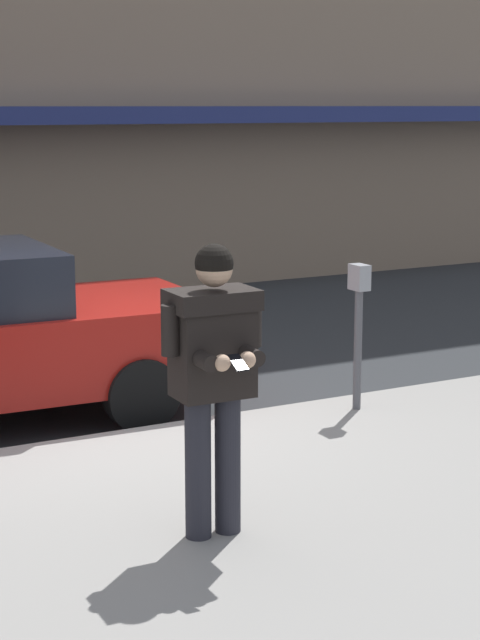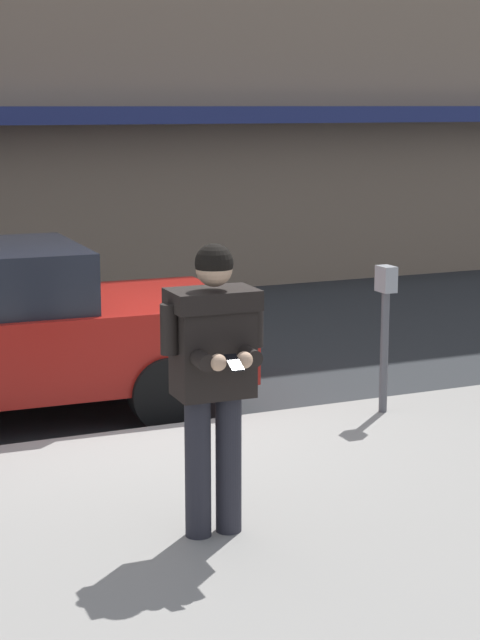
{
  "view_description": "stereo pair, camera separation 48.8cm",
  "coord_description": "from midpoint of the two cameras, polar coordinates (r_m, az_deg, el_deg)",
  "views": [
    {
      "loc": [
        -2.94,
        -8.01,
        2.74
      ],
      "look_at": [
        -0.0,
        -2.57,
        1.49
      ],
      "focal_mm": 60.0,
      "sensor_mm": 36.0,
      "label": 1
    },
    {
      "loc": [
        -2.5,
        -8.23,
        2.74
      ],
      "look_at": [
        -0.0,
        -2.57,
        1.49
      ],
      "focal_mm": 60.0,
      "sensor_mm": 36.0,
      "label": 2
    }
  ],
  "objects": [
    {
      "name": "parking_meter",
      "position": [
        9.17,
        4.83,
        0.24
      ],
      "size": [
        0.12,
        0.18,
        1.27
      ],
      "color": "#4C4C51",
      "rests_on": "sidewalk"
    },
    {
      "name": "sidewalk",
      "position": [
        6.98,
        6.48,
        -11.14
      ],
      "size": [
        32.0,
        5.3,
        0.14
      ],
      "primitive_type": "cube",
      "color": "gray",
      "rests_on": "ground"
    },
    {
      "name": "curb_paint_line",
      "position": [
        9.38,
        -3.71,
        -5.57
      ],
      "size": [
        28.0,
        0.12,
        0.01
      ],
      "primitive_type": "cube",
      "color": "silver",
      "rests_on": "ground"
    },
    {
      "name": "ground_plane",
      "position": [
        8.99,
        -9.41,
        -6.49
      ],
      "size": [
        80.0,
        80.0,
        0.0
      ],
      "primitive_type": "plane",
      "color": "#2B2D30"
    },
    {
      "name": "man_texting_on_phone",
      "position": [
        6.37,
        -3.63,
        -2.12
      ],
      "size": [
        0.65,
        0.59,
        1.81
      ],
      "color": "#23232B",
      "rests_on": "sidewalk"
    }
  ]
}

